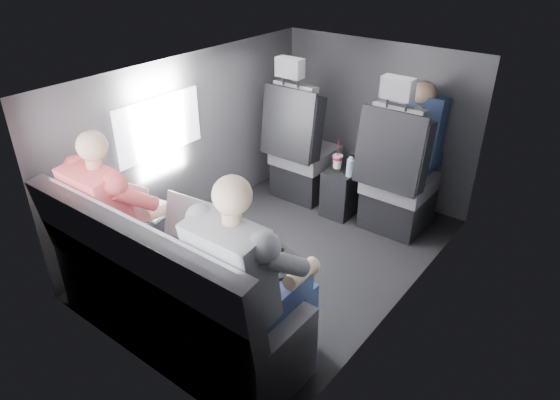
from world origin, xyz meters
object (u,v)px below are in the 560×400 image
Objects in this scene: front_seat_left at (301,155)px; laptop_black at (271,257)px; laptop_silver at (207,225)px; passenger_rear_left at (122,216)px; front_seat_right at (396,183)px; rear_bench at (171,297)px; laptop_white at (142,206)px; passenger_front_right at (418,133)px; center_console at (347,188)px; soda_cup at (337,161)px; water_bottle at (350,167)px; passenger_rear_right at (251,279)px.

laptop_black is (0.94, -1.60, 0.23)m from front_seat_left.
passenger_rear_left is (-0.51, -0.21, -0.02)m from laptop_silver.
front_seat_right is 1.06× the size of passenger_rear_left.
rear_bench is 0.63m from laptop_white.
laptop_silver is at bearing -73.87° from front_seat_left.
laptop_silver is 0.57× the size of passenger_front_right.
center_console is 1.39× the size of laptop_black.
front_seat_left is at bearing 88.88° from laptop_white.
passenger_front_right is (0.96, 2.06, 0.12)m from passenger_rear_left.
laptop_silver is (-0.44, -1.59, 0.24)m from front_seat_right.
front_seat_right is 3.73× the size of laptop_white.
soda_cup is 1.55m from laptop_silver.
front_seat_right is at bearing 16.79° from water_bottle.
front_seat_left is 1.01m from passenger_front_right.
passenger_rear_left is (-0.05, -1.81, 0.22)m from front_seat_left.
front_seat_left is 3.67× the size of laptop_black.
soda_cup is at bearing 75.93° from passenger_rear_left.
rear_bench is 4.72× the size of laptop_white.
rear_bench is at bearing -25.98° from laptop_white.
front_seat_right is 0.43m from passenger_front_right.
laptop_silver is (0.46, -1.59, 0.24)m from front_seat_left.
front_seat_right reaches higher than laptop_silver.
laptop_white is (-0.58, -1.56, 0.16)m from water_bottle.
laptop_black is 0.49× the size of passenger_front_right.
front_seat_left reaches higher than soda_cup.
passenger_front_right is at bearing 90.57° from laptop_black.
soda_cup is at bearing -149.46° from passenger_front_right.
front_seat_right is at bearing 0.00° from front_seat_left.
soda_cup is 0.22× the size of passenger_rear_left.
passenger_rear_right reaches higher than laptop_silver.
laptop_silver is at bearing 87.97° from rear_bench.
front_seat_left is 1.87m from laptop_black.
center_console is 1.97m from passenger_rear_right.
laptop_black is 0.21m from passenger_rear_right.
front_seat_left reaches higher than passenger_rear_left.
laptop_white is 0.14m from passenger_rear_left.
rear_bench is 1.81m from water_bottle.
front_seat_right reaches higher than laptop_white.
passenger_front_right is (0.52, 0.31, 0.27)m from soda_cup.
rear_bench is 1.34× the size of passenger_rear_left.
water_bottle is at bearing 86.75° from laptop_silver.
front_seat_right is 3.67× the size of laptop_black.
center_console is at bearing 74.21° from laptop_white.
passenger_front_right is at bearing 24.96° from center_console.
passenger_rear_left is (-0.50, -1.85, 0.42)m from center_console.
front_seat_left is at bearing 106.13° from laptop_silver.
front_seat_right is 0.38m from water_bottle.
passenger_rear_left reaches higher than rear_bench.
water_bottle is at bearing -163.21° from front_seat_right.
front_seat_left is 4.88× the size of soda_cup.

